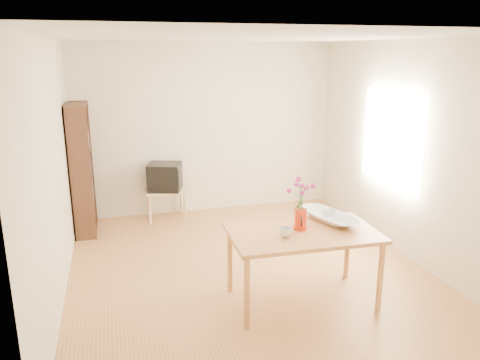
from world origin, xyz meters
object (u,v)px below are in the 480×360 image
object	(u,v)px
mug	(286,232)
table	(303,239)
pitcher	(300,220)
television	(165,176)
bowl	(330,200)

from	to	relation	value
mug	table	bearing A→B (deg)	-169.87
pitcher	mug	world-z (taller)	pitcher
pitcher	television	distance (m)	2.93
pitcher	bowl	distance (m)	0.43
mug	pitcher	bearing A→B (deg)	-153.15
table	pitcher	size ratio (longest dim) A/B	6.90
table	bowl	world-z (taller)	bowl
bowl	television	world-z (taller)	bowl
table	mug	distance (m)	0.26
bowl	mug	bearing A→B (deg)	-153.97
table	bowl	size ratio (longest dim) A/B	3.02
television	bowl	bearing A→B (deg)	-43.46
table	television	bearing A→B (deg)	111.97
pitcher	bowl	world-z (taller)	bowl
table	bowl	distance (m)	0.53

